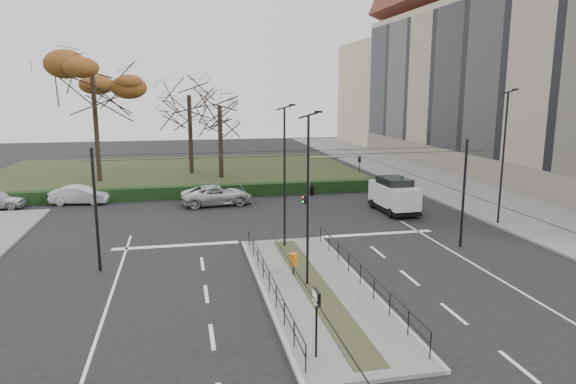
{
  "coord_description": "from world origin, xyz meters",
  "views": [
    {
      "loc": [
        -5.49,
        -23.07,
        8.58
      ],
      "look_at": [
        0.5,
        5.7,
        2.77
      ],
      "focal_mm": 32.0,
      "sensor_mm": 36.0,
      "label": 1
    }
  ],
  "objects_px": {
    "litter_bin": "(293,259)",
    "streetlamp_median_far": "(285,176)",
    "streetlamp_sidewalk": "(503,156)",
    "rust_tree": "(92,73)",
    "traffic_light": "(313,188)",
    "bare_tree_center": "(189,101)",
    "parked_car_fourth": "(217,195)",
    "parked_car_second": "(80,195)",
    "info_panel": "(316,305)",
    "white_van": "(394,194)",
    "bare_tree_near": "(220,111)",
    "streetlamp_median_near": "(308,199)"
  },
  "relations": [
    {
      "from": "streetlamp_median_near",
      "to": "bare_tree_center",
      "type": "xyz_separation_m",
      "value": [
        -4.31,
        33.45,
        3.54
      ]
    },
    {
      "from": "streetlamp_sidewalk",
      "to": "parked_car_second",
      "type": "distance_m",
      "value": 30.6
    },
    {
      "from": "litter_bin",
      "to": "parked_car_fourth",
      "type": "xyz_separation_m",
      "value": [
        -2.4,
        16.38,
        -0.11
      ]
    },
    {
      "from": "parked_car_second",
      "to": "bare_tree_center",
      "type": "relative_size",
      "value": 0.4
    },
    {
      "from": "traffic_light",
      "to": "streetlamp_sidewalk",
      "type": "relative_size",
      "value": 0.61
    },
    {
      "from": "bare_tree_center",
      "to": "streetlamp_median_near",
      "type": "bearing_deg",
      "value": -82.66
    },
    {
      "from": "traffic_light",
      "to": "streetlamp_sidewalk",
      "type": "height_order",
      "value": "streetlamp_sidewalk"
    },
    {
      "from": "streetlamp_sidewalk",
      "to": "rust_tree",
      "type": "height_order",
      "value": "rust_tree"
    },
    {
      "from": "info_panel",
      "to": "parked_car_second",
      "type": "bearing_deg",
      "value": 114.12
    },
    {
      "from": "streetlamp_sidewalk",
      "to": "info_panel",
      "type": "bearing_deg",
      "value": -138.47
    },
    {
      "from": "litter_bin",
      "to": "streetlamp_sidewalk",
      "type": "bearing_deg",
      "value": 23.55
    },
    {
      "from": "litter_bin",
      "to": "streetlamp_median_far",
      "type": "relative_size",
      "value": 0.13
    },
    {
      "from": "streetlamp_median_far",
      "to": "parked_car_fourth",
      "type": "distance_m",
      "value": 12.73
    },
    {
      "from": "traffic_light",
      "to": "streetlamp_sidewalk",
      "type": "xyz_separation_m",
      "value": [
        12.8,
        1.35,
        1.33
      ]
    },
    {
      "from": "bare_tree_near",
      "to": "streetlamp_sidewalk",
      "type": "bearing_deg",
      "value": -53.57
    },
    {
      "from": "litter_bin",
      "to": "info_panel",
      "type": "relative_size",
      "value": 0.44
    },
    {
      "from": "info_panel",
      "to": "white_van",
      "type": "relative_size",
      "value": 0.47
    },
    {
      "from": "litter_bin",
      "to": "white_van",
      "type": "bearing_deg",
      "value": 49.0
    },
    {
      "from": "litter_bin",
      "to": "rust_tree",
      "type": "bearing_deg",
      "value": 113.82
    },
    {
      "from": "litter_bin",
      "to": "streetlamp_median_far",
      "type": "height_order",
      "value": "streetlamp_median_far"
    },
    {
      "from": "traffic_light",
      "to": "rust_tree",
      "type": "height_order",
      "value": "rust_tree"
    },
    {
      "from": "streetlamp_median_near",
      "to": "rust_tree",
      "type": "xyz_separation_m",
      "value": [
        -13.05,
        30.17,
        6.12
      ]
    },
    {
      "from": "litter_bin",
      "to": "streetlamp_median_near",
      "type": "relative_size",
      "value": 0.13
    },
    {
      "from": "info_panel",
      "to": "traffic_light",
      "type": "bearing_deg",
      "value": 75.91
    },
    {
      "from": "streetlamp_median_near",
      "to": "rust_tree",
      "type": "distance_m",
      "value": 33.44
    },
    {
      "from": "streetlamp_median_far",
      "to": "info_panel",
      "type": "bearing_deg",
      "value": -96.69
    },
    {
      "from": "litter_bin",
      "to": "rust_tree",
      "type": "xyz_separation_m",
      "value": [
        -12.7,
        28.78,
        9.29
      ]
    },
    {
      "from": "litter_bin",
      "to": "parked_car_fourth",
      "type": "bearing_deg",
      "value": 98.35
    },
    {
      "from": "streetlamp_sidewalk",
      "to": "rust_tree",
      "type": "bearing_deg",
      "value": 141.41
    },
    {
      "from": "streetlamp_median_far",
      "to": "white_van",
      "type": "bearing_deg",
      "value": 36.38
    },
    {
      "from": "parked_car_second",
      "to": "info_panel",
      "type": "bearing_deg",
      "value": -149.02
    },
    {
      "from": "info_panel",
      "to": "streetlamp_median_near",
      "type": "relative_size",
      "value": 0.3
    },
    {
      "from": "streetlamp_sidewalk",
      "to": "bare_tree_center",
      "type": "height_order",
      "value": "bare_tree_center"
    },
    {
      "from": "parked_car_fourth",
      "to": "rust_tree",
      "type": "relative_size",
      "value": 0.41
    },
    {
      "from": "traffic_light",
      "to": "rust_tree",
      "type": "relative_size",
      "value": 0.39
    },
    {
      "from": "bare_tree_center",
      "to": "bare_tree_near",
      "type": "bearing_deg",
      "value": -50.83
    },
    {
      "from": "streetlamp_median_near",
      "to": "parked_car_second",
      "type": "relative_size",
      "value": 1.77
    },
    {
      "from": "litter_bin",
      "to": "streetlamp_median_near",
      "type": "height_order",
      "value": "streetlamp_median_near"
    },
    {
      "from": "parked_car_fourth",
      "to": "bare_tree_center",
      "type": "relative_size",
      "value": 0.5
    },
    {
      "from": "white_van",
      "to": "bare_tree_near",
      "type": "distance_m",
      "value": 21.11
    },
    {
      "from": "parked_car_fourth",
      "to": "bare_tree_center",
      "type": "distance_m",
      "value": 17.16
    },
    {
      "from": "parked_car_second",
      "to": "rust_tree",
      "type": "height_order",
      "value": "rust_tree"
    },
    {
      "from": "streetlamp_median_far",
      "to": "bare_tree_center",
      "type": "bearing_deg",
      "value": 99.16
    },
    {
      "from": "streetlamp_median_near",
      "to": "rust_tree",
      "type": "height_order",
      "value": "rust_tree"
    },
    {
      "from": "parked_car_fourth",
      "to": "litter_bin",
      "type": "bearing_deg",
      "value": -178.62
    },
    {
      "from": "litter_bin",
      "to": "white_van",
      "type": "height_order",
      "value": "white_van"
    },
    {
      "from": "white_van",
      "to": "traffic_light",
      "type": "bearing_deg",
      "value": -141.06
    },
    {
      "from": "parked_car_second",
      "to": "white_van",
      "type": "height_order",
      "value": "white_van"
    },
    {
      "from": "parked_car_second",
      "to": "rust_tree",
      "type": "distance_m",
      "value": 13.77
    },
    {
      "from": "parked_car_second",
      "to": "bare_tree_center",
      "type": "xyz_separation_m",
      "value": [
        8.76,
        13.32,
        6.85
      ]
    }
  ]
}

